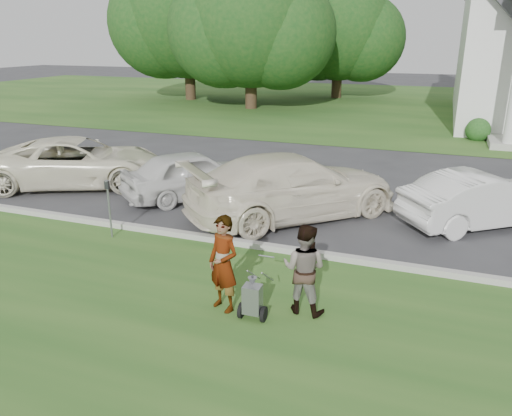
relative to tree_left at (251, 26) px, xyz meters
The scene contains 15 objects.
ground 23.95m from the tree_left, 69.98° to the right, with size 120.00×120.00×0.00m, color #333335.
grass_strip 26.73m from the tree_left, 72.22° to the right, with size 80.00×7.00×0.01m, color #24501B.
church_lawn 10.74m from the tree_left, 32.03° to the left, with size 80.00×30.00×0.01m, color #24501B.
curb 23.43m from the tree_left, 69.51° to the right, with size 80.00×0.18×0.15m, color #9E9E93.
tree_left is the anchor object (origin of this frame).
tree_far 6.73m from the tree_left, 153.44° to the left, with size 11.64×9.20×10.73m.
tree_back 8.95m from the tree_left, 63.43° to the left, with size 9.61×7.60×8.89m.
striping_cart 26.37m from the tree_left, 68.99° to the right, with size 0.47×0.91×0.84m.
person_left 25.96m from the tree_left, 70.09° to the right, with size 0.62×0.41×1.70m, color #999999.
person_right 26.07m from the tree_left, 67.06° to the right, with size 0.77×0.60×1.58m, color #999999.
parking_meter_near 22.95m from the tree_left, 77.40° to the right, with size 0.10×0.09×1.40m.
car_a 19.22m from the tree_left, 85.91° to the right, with size 2.51×5.43×1.51m, color #EBE5C7.
car_b 19.75m from the tree_left, 74.09° to the right, with size 1.65×4.10×1.40m, color silver.
car_c 21.35m from the tree_left, 66.04° to the right, with size 2.31×5.69×1.65m, color #EFE5CB.
car_d 22.78m from the tree_left, 54.17° to the right, with size 1.44×4.13×1.36m, color silver.
Camera 1 is at (3.88, -9.06, 4.49)m, focal length 35.00 mm.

